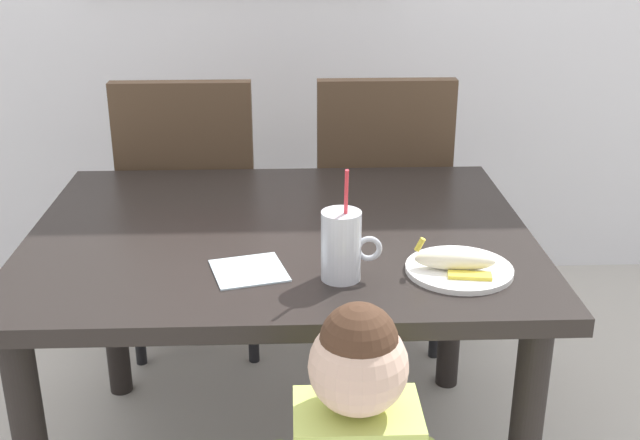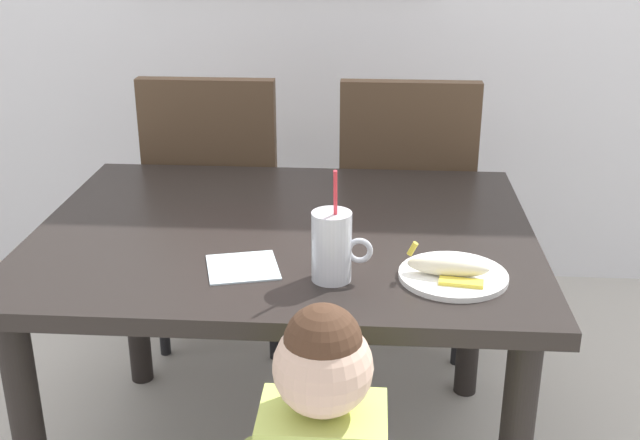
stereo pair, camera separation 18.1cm
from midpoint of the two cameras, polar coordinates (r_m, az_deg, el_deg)
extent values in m
cube|color=black|center=(1.93, -5.58, -1.26)|extent=(1.21, 0.95, 0.04)
cylinder|color=black|center=(2.51, -16.83, -5.33)|extent=(0.07, 0.07, 0.67)
cylinder|color=black|center=(2.46, 7.48, -5.09)|extent=(0.07, 0.07, 0.67)
cube|color=#4C3826|center=(2.73, -10.78, 0.11)|extent=(0.44, 0.44, 0.06)
cube|color=#4C3826|center=(2.46, -11.85, 4.25)|extent=(0.42, 0.05, 0.48)
cylinder|color=black|center=(2.98, -6.34, -2.79)|extent=(0.04, 0.04, 0.42)
cylinder|color=black|center=(3.03, -13.53, -2.84)|extent=(0.04, 0.04, 0.42)
cylinder|color=black|center=(2.64, -6.87, -6.21)|extent=(0.04, 0.04, 0.42)
cylinder|color=black|center=(2.70, -14.99, -6.19)|extent=(0.04, 0.04, 0.42)
cube|color=#4C3826|center=(2.72, 2.16, 0.35)|extent=(0.44, 0.44, 0.06)
cube|color=#4C3826|center=(2.44, 2.60, 4.55)|extent=(0.42, 0.05, 0.48)
cylinder|color=black|center=(3.00, 5.45, -2.55)|extent=(0.04, 0.04, 0.42)
cylinder|color=black|center=(2.98, -1.83, -2.67)|extent=(0.04, 0.04, 0.42)
cylinder|color=black|center=(2.66, 6.49, -5.90)|extent=(0.04, 0.04, 0.42)
cylinder|color=black|center=(2.64, -1.75, -6.09)|extent=(0.04, 0.04, 0.42)
sphere|color=beige|center=(1.34, -1.15, -10.61)|extent=(0.17, 0.17, 0.17)
sphere|color=#472D1E|center=(1.31, -1.16, -8.88)|extent=(0.13, 0.13, 0.13)
cylinder|color=silver|center=(1.63, -1.64, -1.94)|extent=(0.08, 0.08, 0.15)
cylinder|color=beige|center=(1.64, -1.62, -2.89)|extent=(0.07, 0.07, 0.08)
torus|color=silver|center=(1.64, 0.40, -2.15)|extent=(0.06, 0.01, 0.06)
cylinder|color=#E5333F|center=(1.60, -1.37, 0.19)|extent=(0.01, 0.06, 0.22)
cylinder|color=white|center=(1.70, 7.04, -3.62)|extent=(0.23, 0.23, 0.01)
ellipsoid|color=#F4EAC6|center=(1.68, 6.69, -2.98)|extent=(0.17, 0.07, 0.04)
cube|color=yellow|center=(1.65, 7.71, -4.06)|extent=(0.09, 0.04, 0.01)
cube|color=yellow|center=(1.72, 7.33, -3.00)|extent=(0.09, 0.04, 0.01)
cylinder|color=yellow|center=(1.66, 4.16, -1.85)|extent=(0.03, 0.02, 0.03)
cube|color=silver|center=(1.71, -8.19, -3.71)|extent=(0.18, 0.18, 0.00)
camera|label=1|loc=(0.09, -92.86, -1.14)|focal=44.33mm
camera|label=2|loc=(0.09, 87.14, 1.14)|focal=44.33mm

